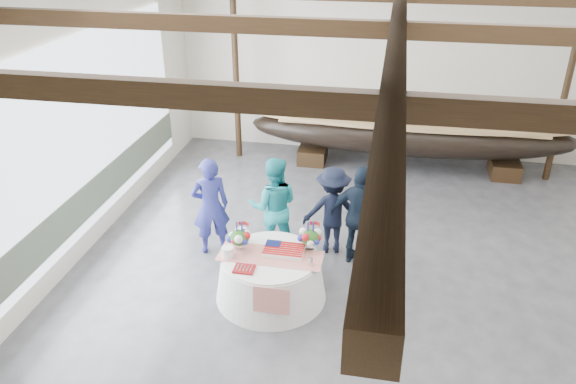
# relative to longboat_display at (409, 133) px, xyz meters

# --- Properties ---
(floor) EXTENTS (10.00, 12.00, 0.01)m
(floor) POSITION_rel_longboat_display_xyz_m (-0.45, -5.10, -0.86)
(floor) COLOR #3D3D42
(floor) RESTS_ON ground
(wall_back) EXTENTS (10.00, 0.02, 4.50)m
(wall_back) POSITION_rel_longboat_display_xyz_m (-0.45, 0.90, 1.39)
(wall_back) COLOR silver
(wall_back) RESTS_ON ground
(wall_left) EXTENTS (0.02, 12.00, 4.50)m
(wall_left) POSITION_rel_longboat_display_xyz_m (-5.45, -5.10, 1.39)
(wall_left) COLOR silver
(wall_left) RESTS_ON ground
(pavilion_structure) EXTENTS (9.80, 11.76, 4.50)m
(pavilion_structure) POSITION_rel_longboat_display_xyz_m (-0.45, -4.24, 3.14)
(pavilion_structure) COLOR black
(pavilion_structure) RESTS_ON ground
(open_bay) EXTENTS (0.03, 7.00, 3.20)m
(open_bay) POSITION_rel_longboat_display_xyz_m (-5.40, -4.10, 0.97)
(open_bay) COLOR silver
(open_bay) RESTS_ON ground
(longboat_display) EXTENTS (7.19, 1.44, 1.35)m
(longboat_display) POSITION_rel_longboat_display_xyz_m (0.00, 0.00, 0.00)
(longboat_display) COLOR black
(longboat_display) RESTS_ON ground
(banquet_table) EXTENTS (1.69, 1.69, 0.73)m
(banquet_table) POSITION_rel_longboat_display_xyz_m (-2.02, -5.22, -0.50)
(banquet_table) COLOR white
(banquet_table) RESTS_ON ground
(tabletop_items) EXTENTS (1.57, 1.00, 0.40)m
(tabletop_items) POSITION_rel_longboat_display_xyz_m (-2.04, -5.06, 0.02)
(tabletop_items) COLOR red
(tabletop_items) RESTS_ON banquet_table
(guest_woman_blue) EXTENTS (0.76, 0.66, 1.75)m
(guest_woman_blue) POSITION_rel_longboat_display_xyz_m (-3.29, -4.14, 0.01)
(guest_woman_blue) COLOR navy
(guest_woman_blue) RESTS_ON ground
(guest_woman_teal) EXTENTS (0.96, 0.81, 1.76)m
(guest_woman_teal) POSITION_rel_longboat_display_xyz_m (-2.24, -3.97, 0.02)
(guest_woman_teal) COLOR teal
(guest_woman_teal) RESTS_ON ground
(guest_man_left) EXTENTS (1.10, 0.75, 1.56)m
(guest_man_left) POSITION_rel_longboat_display_xyz_m (-1.27, -3.74, -0.08)
(guest_man_left) COLOR black
(guest_man_left) RESTS_ON ground
(guest_man_right) EXTENTS (1.09, 0.63, 1.75)m
(guest_man_right) POSITION_rel_longboat_display_xyz_m (-0.78, -4.02, 0.01)
(guest_man_right) COLOR black
(guest_man_right) RESTS_ON ground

